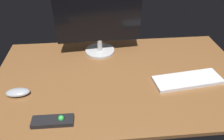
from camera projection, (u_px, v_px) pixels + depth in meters
desk at (122, 77)px, 122.28cm from camera, size 140.00×84.00×2.00cm
monitor at (99, 20)px, 130.02cm from camera, size 51.45×18.80×40.89cm
keyboard at (188, 80)px, 117.02cm from camera, size 37.73×17.00×1.87cm
computer_mouse at (18, 92)px, 107.91cm from camera, size 11.74×6.53×3.24cm
media_remote at (53, 121)px, 93.71cm from camera, size 17.90×6.24×3.82cm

